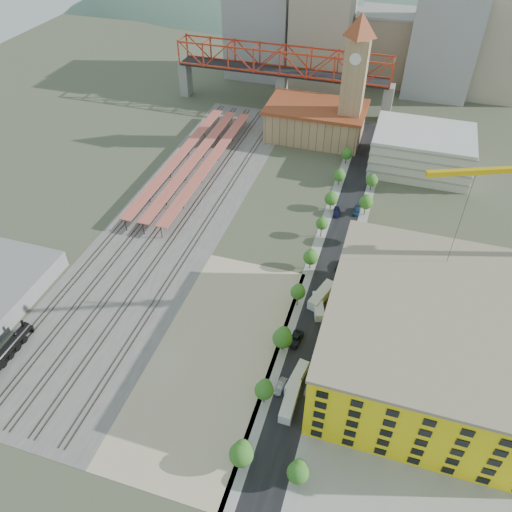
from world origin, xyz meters
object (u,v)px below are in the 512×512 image
(clock_tower, at_px, (355,70))
(site_trailer_a, at_px, (290,401))
(site_trailer_d, at_px, (321,295))
(construction_building, at_px, (428,339))
(locomotive, at_px, (2,356))
(site_trailer_b, at_px, (297,378))
(car_0, at_px, (280,387))
(site_trailer_c, at_px, (318,306))

(clock_tower, xyz_separation_m, site_trailer_a, (8.00, -119.01, -27.33))
(site_trailer_d, bearing_deg, construction_building, -11.00)
(locomotive, xyz_separation_m, site_trailer_b, (66.00, 14.91, -0.81))
(locomotive, distance_m, car_0, 64.10)
(clock_tower, height_order, site_trailer_b, clock_tower)
(clock_tower, height_order, site_trailer_a, clock_tower)
(clock_tower, distance_m, site_trailer_d, 90.50)
(site_trailer_c, relative_size, site_trailer_d, 0.85)
(locomotive, height_order, car_0, locomotive)
(site_trailer_a, xyz_separation_m, car_0, (-3.00, 3.07, -0.66))
(clock_tower, relative_size, locomotive, 2.38)
(site_trailer_a, relative_size, site_trailer_c, 1.15)
(site_trailer_b, bearing_deg, construction_building, 35.37)
(locomotive, height_order, site_trailer_c, locomotive)
(site_trailer_a, height_order, site_trailer_b, site_trailer_a)
(site_trailer_c, bearing_deg, site_trailer_d, 72.68)
(clock_tower, height_order, locomotive, clock_tower)
(clock_tower, relative_size, car_0, 12.54)
(construction_building, distance_m, car_0, 34.22)
(construction_building, xyz_separation_m, car_0, (-29.00, -15.94, -8.70))
(site_trailer_b, bearing_deg, site_trailer_d, 99.17)
(locomotive, distance_m, site_trailer_a, 66.57)
(site_trailer_b, relative_size, car_0, 2.16)
(site_trailer_c, bearing_deg, site_trailer_b, -107.32)
(locomotive, height_order, site_trailer_b, locomotive)
(site_trailer_d, height_order, car_0, site_trailer_d)
(construction_building, distance_m, site_trailer_a, 33.20)
(car_0, bearing_deg, locomotive, -161.32)
(site_trailer_a, bearing_deg, construction_building, 36.11)
(locomotive, xyz_separation_m, site_trailer_c, (66.00, 37.85, -0.85))
(clock_tower, bearing_deg, locomotive, -114.43)
(construction_building, distance_m, site_trailer_b, 30.11)
(site_trailer_b, relative_size, site_trailer_d, 0.87)
(site_trailer_b, height_order, car_0, site_trailer_b)
(site_trailer_d, bearing_deg, car_0, -78.28)
(site_trailer_c, bearing_deg, car_0, -113.88)
(construction_building, bearing_deg, site_trailer_a, -143.83)
(construction_building, relative_size, site_trailer_d, 4.94)
(clock_tower, distance_m, locomotive, 142.76)
(locomotive, xyz_separation_m, car_0, (63.00, 11.76, -1.33))
(car_0, bearing_deg, clock_tower, 100.57)
(clock_tower, relative_size, site_trailer_d, 5.08)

